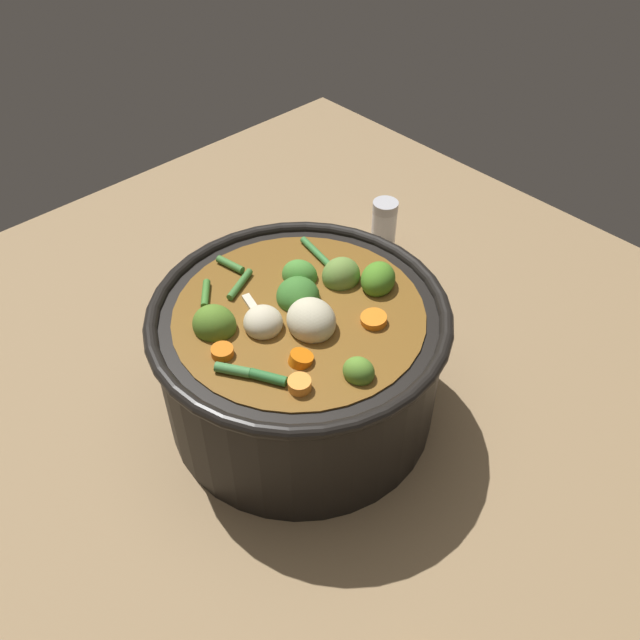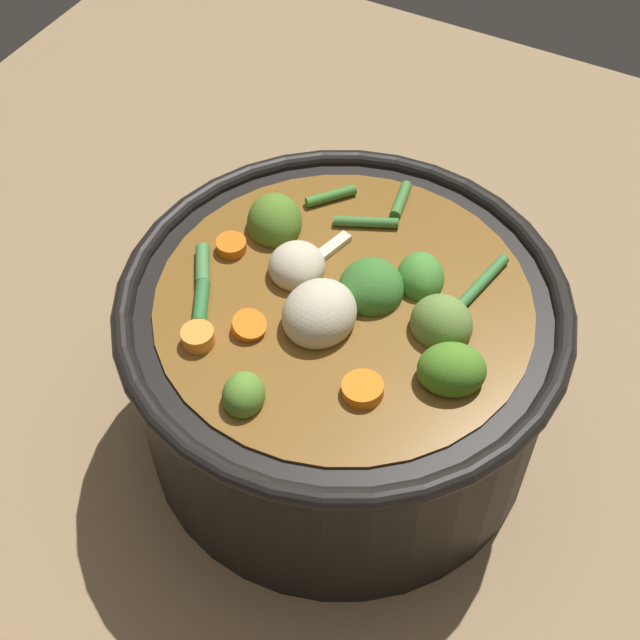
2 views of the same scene
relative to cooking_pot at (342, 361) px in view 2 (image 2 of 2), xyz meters
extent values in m
plane|color=#8C704C|center=(0.00, 0.00, -0.08)|extent=(1.10, 1.10, 0.00)
cylinder|color=black|center=(0.00, 0.00, -0.01)|extent=(0.29, 0.29, 0.14)
torus|color=black|center=(0.00, 0.00, 0.06)|extent=(0.30, 0.30, 0.01)
cylinder|color=brown|center=(0.00, 0.00, 0.00)|extent=(0.25, 0.25, 0.13)
ellipsoid|color=#3B782D|center=(-0.02, 0.01, 0.07)|extent=(0.05, 0.05, 0.04)
ellipsoid|color=#537D27|center=(-0.04, -0.07, 0.07)|extent=(0.06, 0.05, 0.04)
ellipsoid|color=olive|center=(-0.01, 0.06, 0.07)|extent=(0.04, 0.05, 0.04)
ellipsoid|color=#4B8524|center=(0.02, 0.09, 0.07)|extent=(0.05, 0.05, 0.03)
ellipsoid|color=#498B35|center=(-0.04, 0.04, 0.07)|extent=(0.05, 0.04, 0.03)
ellipsoid|color=#5A8B2E|center=(0.10, -0.02, 0.07)|extent=(0.03, 0.03, 0.03)
cylinder|color=orange|center=(0.07, -0.06, 0.07)|extent=(0.03, 0.03, 0.02)
cylinder|color=orange|center=(-0.01, -0.09, 0.07)|extent=(0.03, 0.03, 0.01)
cylinder|color=orange|center=(0.05, -0.04, 0.07)|extent=(0.03, 0.03, 0.02)
cylinder|color=orange|center=(0.06, 0.04, 0.07)|extent=(0.03, 0.03, 0.01)
ellipsoid|color=beige|center=(-0.01, -0.04, 0.07)|extent=(0.05, 0.05, 0.03)
ellipsoid|color=beige|center=(0.02, -0.01, 0.07)|extent=(0.06, 0.05, 0.04)
cylinder|color=#427A35|center=(-0.10, -0.01, 0.07)|extent=(0.03, 0.01, 0.01)
cylinder|color=#3E7433|center=(-0.07, -0.02, 0.07)|extent=(0.03, 0.04, 0.01)
cylinder|color=#3A7B39|center=(-0.05, 0.07, 0.07)|extent=(0.06, 0.02, 0.01)
cylinder|color=#458445|center=(0.02, -0.10, 0.07)|extent=(0.03, 0.03, 0.01)
cylinder|color=#3F7A2E|center=(-0.08, -0.05, 0.07)|extent=(0.03, 0.03, 0.01)
cylinder|color=#2F7135|center=(0.05, -0.08, 0.07)|extent=(0.03, 0.02, 0.01)
cube|color=beige|center=(-0.04, -0.03, 0.07)|extent=(0.03, 0.02, 0.01)
camera|label=1|loc=(0.36, -0.31, 0.51)|focal=37.62mm
camera|label=2|loc=(0.34, 0.17, 0.50)|focal=50.50mm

